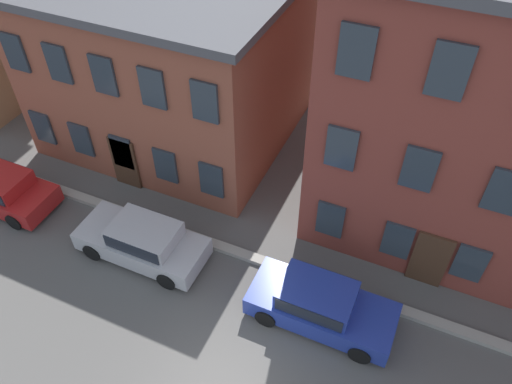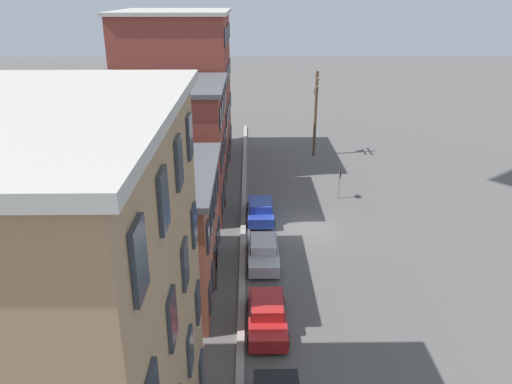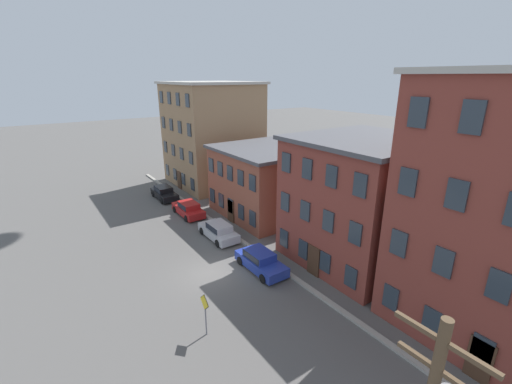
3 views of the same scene
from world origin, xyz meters
The scene contains 5 objects.
kerb_strip centered at (0.00, 4.50, 0.08)m, with size 56.00×0.36×0.16m, color #9E998E.
apartment_midblock centered at (-7.04, 11.00, 3.42)m, with size 9.82×10.52×6.80m.
apartment_far centered at (4.32, 10.66, 4.68)m, with size 9.26×9.84×9.32m.
car_silver centered at (-4.53, 3.23, 0.75)m, with size 4.40×1.92×1.43m.
car_blue centered at (1.65, 3.27, 0.75)m, with size 4.40×1.92×1.43m.
Camera 1 is at (3.25, -5.05, 13.53)m, focal length 35.00 mm.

